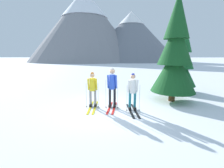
% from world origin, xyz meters
% --- Properties ---
extents(ground_plane, '(400.00, 400.00, 0.00)m').
position_xyz_m(ground_plane, '(0.00, 0.00, 0.00)').
color(ground_plane, white).
extents(skier_in_yellow, '(0.61, 1.80, 1.64)m').
position_xyz_m(skier_in_yellow, '(-0.84, 0.21, 0.89)').
color(skier_in_yellow, yellow).
rests_on(skier_in_yellow, ground).
extents(skier_in_blue, '(0.60, 1.66, 1.85)m').
position_xyz_m(skier_in_blue, '(0.07, 0.16, 1.06)').
color(skier_in_blue, red).
rests_on(skier_in_blue, ground).
extents(skier_in_white, '(0.61, 1.77, 1.65)m').
position_xyz_m(skier_in_white, '(0.94, -0.23, 0.89)').
color(skier_in_white, black).
rests_on(skier_in_white, ground).
extents(pine_tree_near, '(1.81, 1.81, 4.36)m').
position_xyz_m(pine_tree_near, '(4.64, 3.22, 2.00)').
color(pine_tree_near, '#51381E').
rests_on(pine_tree_near, ground).
extents(pine_tree_mid, '(2.24, 2.24, 5.41)m').
position_xyz_m(pine_tree_mid, '(3.24, 1.14, 2.47)').
color(pine_tree_mid, '#51381E').
rests_on(pine_tree_mid, ground).
extents(mountain_ridge_distant, '(61.89, 45.89, 28.94)m').
position_xyz_m(mountain_ridge_distant, '(-4.23, 60.15, 13.50)').
color(mountain_ridge_distant, gray).
rests_on(mountain_ridge_distant, ground).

